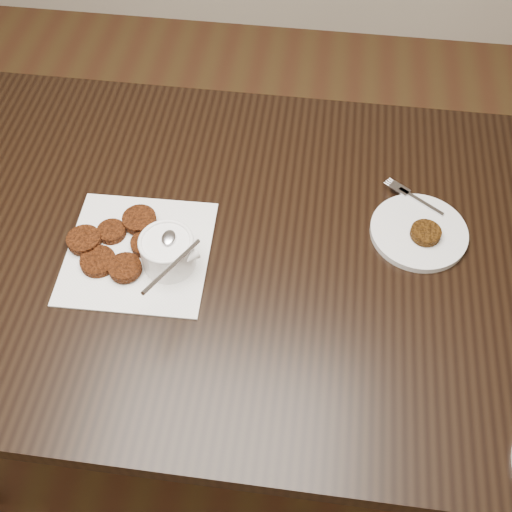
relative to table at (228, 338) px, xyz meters
The scene contains 6 objects.
floor 0.41m from the table, 108.60° to the right, with size 4.00×4.00×0.00m, color #50361B.
table is the anchor object (origin of this frame).
napkin 0.41m from the table, 163.23° to the right, with size 0.26×0.26×0.00m, color white.
sauce_ramekin 0.46m from the table, 143.97° to the right, with size 0.13×0.13×0.13m, color white, non-canonical shape.
patty_cluster 0.44m from the table, behind, with size 0.20×0.20×0.02m, color #61270C, non-canonical shape.
plate_with_patty 0.54m from the table, 10.40° to the left, with size 0.18×0.18×0.03m, color silver, non-canonical shape.
Camera 1 is at (0.21, -0.52, 1.67)m, focal length 43.17 mm.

